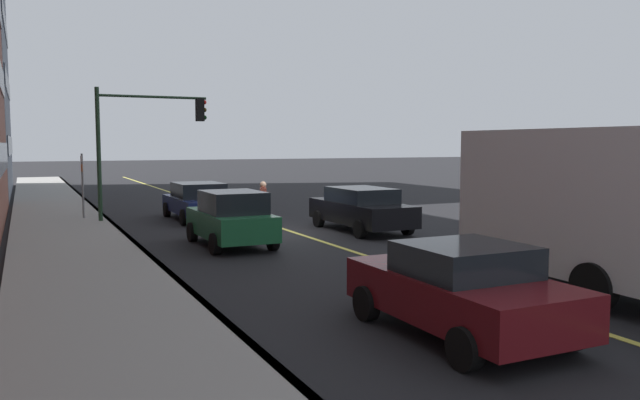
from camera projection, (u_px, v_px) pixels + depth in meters
ground at (291, 232)px, 21.60m from camera, size 200.00×200.00×0.00m
sidewalk_slab at (72, 243)px, 18.58m from camera, size 80.00×3.46×0.15m
curb_edge at (130, 240)px, 19.29m from camera, size 80.00×0.16×0.15m
lane_stripe_center at (291, 232)px, 21.60m from camera, size 80.00×0.16×0.01m
car_maroon at (461, 289)px, 9.86m from camera, size 4.02×2.09×1.47m
car_green at (231, 218)px, 18.48m from camera, size 3.90×1.90×1.64m
car_black at (361, 208)px, 21.76m from camera, size 4.71×2.02×1.51m
car_navy at (198, 201)px, 25.00m from camera, size 4.67×2.08×1.48m
truck_white at (615, 211)px, 12.09m from camera, size 7.25×2.49×3.31m
pedestrian_with_backpack at (264, 202)px, 21.96m from camera, size 0.46×0.45×1.72m
traffic_light_mast at (144, 130)px, 23.92m from camera, size 0.28×4.20×5.12m
street_sign_post at (82, 182)px, 24.23m from camera, size 0.60×0.08×2.65m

